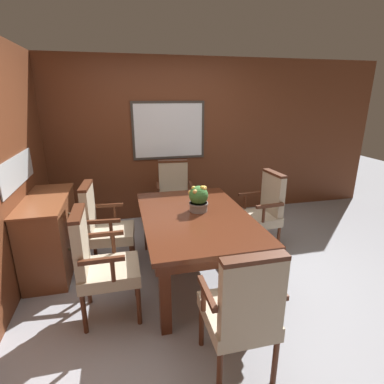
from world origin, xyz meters
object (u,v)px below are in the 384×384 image
Objects in this scene: chair_right_far at (262,209)px; potted_plant at (199,198)px; sideboard_cabinet at (50,234)px; chair_left_near at (99,261)px; chair_left_far at (102,225)px; chair_head_near at (242,309)px; dining_table at (195,223)px; chair_head_far at (174,194)px.

potted_plant is at bearing -75.50° from chair_right_far.
chair_right_far is 0.91× the size of sideboard_cabinet.
chair_left_near reaches higher than sideboard_cabinet.
potted_plant is 1.72m from sideboard_cabinet.
chair_left_far is at bearing 0.50° from chair_left_near.
dining_table is at bearing -89.62° from chair_head_near.
chair_head_near is 1.39m from potted_plant.
chair_right_far reaches higher than potted_plant.
chair_right_far is (0.96, 0.39, -0.08)m from dining_table.
chair_left_near is 1.17m from potted_plant.
chair_left_far is 1.00× the size of chair_left_near.
chair_right_far is 1.28m from chair_head_far.
sideboard_cabinet is (-1.54, 1.80, -0.12)m from chair_head_near.
chair_head_near is at bearing -131.51° from chair_left_near.
chair_right_far is 1.00× the size of chair_head_near.
chair_head_near is at bearing -144.93° from chair_left_far.
sideboard_cabinet is (-1.54, -0.70, -0.12)m from chair_head_far.
chair_head_far is 3.53× the size of potted_plant.
chair_left_far is 0.78m from chair_left_near.
chair_left_far is 3.53× the size of potted_plant.
chair_right_far is 3.53× the size of potted_plant.
chair_head_far is at bearing -89.92° from chair_head_near.
chair_left_near is at bearing -114.94° from chair_head_far.
chair_head_near is (-0.95, -1.64, 0.00)m from chair_right_far.
chair_left_far is 1.00× the size of chair_head_far.
potted_plant is (0.06, 0.10, 0.23)m from dining_table.
potted_plant is (1.02, -0.28, 0.32)m from chair_left_far.
chair_left_near is 1.00× the size of chair_head_far.
chair_head_near is 2.50m from chair_head_far.
chair_left_near is (0.01, -0.78, 0.00)m from chair_left_far.
chair_left_far and chair_left_near have the same top height.
chair_head_near is 1.00× the size of chair_head_far.
chair_left_near is at bearing -58.42° from sideboard_cabinet.
sideboard_cabinet is (-2.50, 0.16, -0.12)m from chair_right_far.
chair_left_near and chair_head_near have the same top height.
potted_plant is at bearing -63.58° from chair_left_near.
chair_left_near is (-0.95, -0.40, -0.08)m from dining_table.
chair_left_near is 1.00× the size of chair_right_far.
chair_head_far is at bearing -135.57° from chair_right_far.
chair_left_near is 1.91m from chair_head_far.
chair_left_near is 1.00× the size of chair_head_near.
dining_table is 1.04m from chair_right_far.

